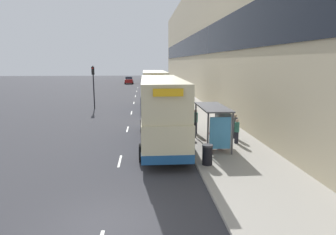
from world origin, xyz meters
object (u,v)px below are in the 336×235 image
at_px(pedestrian_1, 187,124).
at_px(litter_bin, 207,155).
at_px(double_decker_bus_near, 162,110).
at_px(pedestrian_3, 237,131).
at_px(traffic_light_far_kerb, 93,80).
at_px(car_0, 129,80).
at_px(pedestrian_at_shelter, 195,121).
at_px(pedestrian_2, 235,126).
at_px(double_decker_bus_ahead, 154,90).
at_px(bus_shelter, 216,119).

xyz_separation_m(pedestrian_1, litter_bin, (0.16, -6.09, -0.31)).
bearing_deg(double_decker_bus_near, pedestrian_3, -6.08).
relative_size(litter_bin, traffic_light_far_kerb, 0.21).
bearing_deg(car_0, pedestrian_at_shelter, 97.88).
relative_size(pedestrian_2, litter_bin, 1.59).
bearing_deg(litter_bin, pedestrian_at_shelter, 85.51).
bearing_deg(litter_bin, pedestrian_2, 59.78).
bearing_deg(pedestrian_2, pedestrian_1, 164.06).
distance_m(double_decker_bus_near, traffic_light_far_kerb, 17.52).
distance_m(pedestrian_2, litter_bin, 6.00).
distance_m(pedestrian_at_shelter, traffic_light_far_kerb, 16.83).
distance_m(pedestrian_1, traffic_light_far_kerb, 17.04).
height_order(double_decker_bus_ahead, pedestrian_2, double_decker_bus_ahead).
bearing_deg(double_decker_bus_ahead, pedestrian_3, -72.29).
bearing_deg(bus_shelter, traffic_light_far_kerb, 120.51).
xyz_separation_m(litter_bin, traffic_light_far_kerb, (-8.95, 20.50, 2.62)).
height_order(bus_shelter, pedestrian_1, bus_shelter).
xyz_separation_m(pedestrian_1, pedestrian_2, (3.18, -0.91, 0.01)).
relative_size(double_decker_bus_ahead, pedestrian_2, 6.09).
distance_m(pedestrian_at_shelter, pedestrian_2, 2.95).
relative_size(pedestrian_3, traffic_light_far_kerb, 0.32).
relative_size(pedestrian_2, traffic_light_far_kerb, 0.34).
bearing_deg(car_0, pedestrian_2, 100.18).
relative_size(double_decker_bus_ahead, litter_bin, 9.65).
xyz_separation_m(car_0, litter_bin, (6.86, -60.15, -0.21)).
distance_m(car_0, litter_bin, 60.54).
xyz_separation_m(car_0, pedestrian_3, (9.60, -56.24, 0.06)).
height_order(double_decker_bus_near, double_decker_bus_ahead, same).
xyz_separation_m(double_decker_bus_ahead, car_0, (-4.83, 41.33, -1.40)).
bearing_deg(double_decker_bus_near, car_0, 94.90).
relative_size(pedestrian_2, pedestrian_3, 1.05).
distance_m(double_decker_bus_ahead, pedestrian_1, 12.93).
height_order(pedestrian_1, pedestrian_3, pedestrian_1).
bearing_deg(bus_shelter, pedestrian_at_shelter, 101.04).
xyz_separation_m(bus_shelter, double_decker_bus_ahead, (-3.25, 15.58, 0.41)).
xyz_separation_m(double_decker_bus_ahead, pedestrian_at_shelter, (2.56, -12.04, -1.23)).
height_order(double_decker_bus_ahead, pedestrian_1, double_decker_bus_ahead).
relative_size(car_0, pedestrian_1, 2.37).
height_order(pedestrian_2, pedestrian_3, pedestrian_2).
bearing_deg(litter_bin, car_0, 96.50).
bearing_deg(pedestrian_1, car_0, 97.06).
relative_size(car_0, traffic_light_far_kerb, 0.80).
bearing_deg(double_decker_bus_near, pedestrian_2, 8.53).
bearing_deg(car_0, pedestrian_1, 97.06).
height_order(car_0, pedestrian_1, car_0).
relative_size(double_decker_bus_near, pedestrian_1, 6.43).
relative_size(pedestrian_at_shelter, pedestrian_1, 1.09).
bearing_deg(double_decker_bus_ahead, pedestrian_1, -81.67).
relative_size(double_decker_bus_ahead, pedestrian_3, 6.41).
xyz_separation_m(double_decker_bus_ahead, pedestrian_2, (5.04, -13.64, -1.29)).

